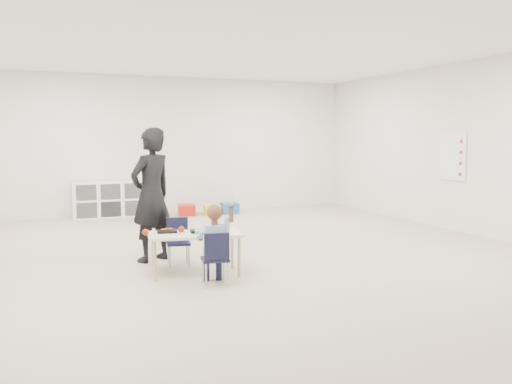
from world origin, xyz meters
name	(u,v)px	position (x,y,z in m)	size (l,w,h in m)	color
room	(244,150)	(0.00, 0.00, 1.40)	(9.00, 9.02, 2.80)	#BFB293
table	(195,253)	(-0.86, -0.68, 0.25)	(1.13, 0.68, 0.48)	#FEF1CB
chair_near	(215,258)	(-0.79, -1.18, 0.29)	(0.28, 0.26, 0.58)	black
chair_far	(178,242)	(-0.94, -0.18, 0.29)	(0.28, 0.26, 0.58)	black
child	(215,243)	(-0.79, -1.18, 0.46)	(0.39, 0.39, 0.92)	#ACC0E8
lunch_tray_near	(200,231)	(-0.80, -0.67, 0.50)	(0.22, 0.16, 0.03)	black
lunch_tray_far	(167,231)	(-1.16, -0.54, 0.50)	(0.22, 0.16, 0.03)	black
milk_carton	(198,230)	(-0.86, -0.79, 0.53)	(0.07, 0.07, 0.10)	white
bread_roll	(223,230)	(-0.57, -0.81, 0.52)	(0.09, 0.09, 0.07)	tan
apple_near	(181,229)	(-1.00, -0.58, 0.52)	(0.07, 0.07, 0.07)	maroon
apple_far	(146,232)	(-1.42, -0.62, 0.52)	(0.07, 0.07, 0.07)	maroon
cubby_shelf	(110,199)	(-1.20, 4.28, 0.35)	(1.40, 0.40, 0.70)	white
rules_poster	(453,156)	(3.98, 0.60, 1.25)	(0.02, 0.60, 0.80)	white
adult	(151,195)	(-1.18, 0.20, 0.85)	(0.62, 0.40, 1.69)	black
bin_red	(187,210)	(0.27, 3.98, 0.11)	(0.34, 0.43, 0.21)	red
bin_yellow	(212,210)	(0.77, 3.86, 0.10)	(0.31, 0.40, 0.19)	yellow
bin_blue	(229,208)	(1.17, 3.93, 0.11)	(0.34, 0.44, 0.21)	blue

